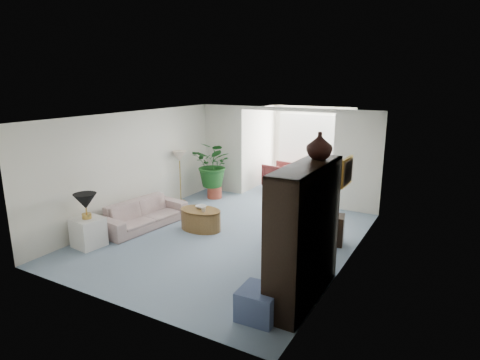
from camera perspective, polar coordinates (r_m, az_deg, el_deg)
The scene contains 26 objects.
floor at distance 8.50m, azimuth -2.00°, elevation -8.07°, with size 6.00×6.00×0.00m, color #899FB5.
sunroom_floor at distance 12.01m, azimuth 8.23°, elevation -1.53°, with size 2.60×2.60×0.00m, color #899FB5.
back_pier_left at distance 11.59m, azimuth -2.37°, elevation 4.38°, with size 1.20×0.12×2.50m, color silver.
back_pier_right at distance 10.15m, azimuth 16.22°, elevation 2.42°, with size 1.20×0.12×2.50m, color silver.
back_header at distance 10.58m, azimuth 6.49°, elevation 9.91°, with size 2.60×0.12×0.10m, color silver.
window_pane at distance 12.71m, azimuth 10.24°, elevation 5.72°, with size 2.20×0.02×1.50m, color white.
window_blinds at distance 12.69m, azimuth 10.19°, elevation 5.70°, with size 2.20×0.02×1.50m, color white.
framed_picture at distance 6.98m, azimuth 14.94°, elevation 1.13°, with size 0.04×0.50×0.40m, color #B5A591.
sofa at distance 9.23m, azimuth -13.44°, elevation -4.70°, with size 2.02×0.79×0.59m, color beige.
end_table at distance 8.51m, azimuth -20.62°, elevation -6.93°, with size 0.52×0.52×0.57m, color white.
table_lamp at distance 8.31m, azimuth -21.00°, elevation -2.82°, with size 0.44×0.44×0.30m, color black.
floor_lamp at distance 10.62m, azimuth -8.55°, elevation 3.33°, with size 0.36×0.36×0.28m, color beige.
coffee_table at distance 8.90m, azimuth -5.57°, elevation -5.56°, with size 0.95×0.95×0.45m, color brown.
coffee_bowl at distance 8.92m, azimuth -5.51°, elevation -3.78°, with size 0.23×0.23×0.06m, color beige.
coffee_cup at distance 8.65m, azimuth -5.18°, elevation -4.23°, with size 0.10×0.10×0.09m, color beige.
wingback_chair at distance 8.20m, azimuth 7.43°, elevation -5.96°, with size 0.88×0.90×0.82m, color #695E53.
side_table_dark at distance 8.30m, azimuth 12.70°, elevation -6.80°, with size 0.50×0.40×0.60m, color black.
entertainment_cabinet at distance 6.01m, azimuth 9.07°, elevation -7.46°, with size 0.49×1.84×2.04m, color black.
cabinet_urn at distance 6.14m, azimuth 11.15°, elevation 4.79°, with size 0.39×0.39×0.41m, color black.
ottoman at distance 5.81m, azimuth 2.71°, elevation -17.00°, with size 0.53×0.53×0.43m, color #4B5E82.
plant_pot at distance 11.19m, azimuth -3.62°, elevation -1.72°, with size 0.40×0.40×0.32m, color #9C3E2D.
house_plant at distance 11.01m, azimuth -3.69°, elevation 2.21°, with size 1.12×0.97×1.25m, color #1D551E.
sunroom_chair_blue at distance 11.73m, azimuth 12.36°, elevation -0.32°, with size 0.75×0.77×0.70m, color #4B5E82.
sunroom_chair_maroon at distance 12.23m, azimuth 5.65°, elevation 0.66°, with size 0.81×0.83×0.76m, color maroon.
sunroom_table at distance 12.67m, azimuth 10.12°, elevation 0.48°, with size 0.44×0.34×0.54m, color brown.
shelf_clutter at distance 5.94m, azimuth 8.42°, elevation -6.96°, with size 0.30×1.18×1.06m.
Camera 1 is at (4.12, -6.71, 3.21)m, focal length 30.22 mm.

